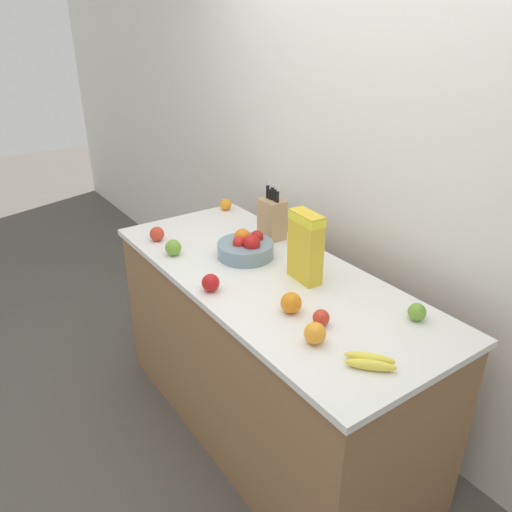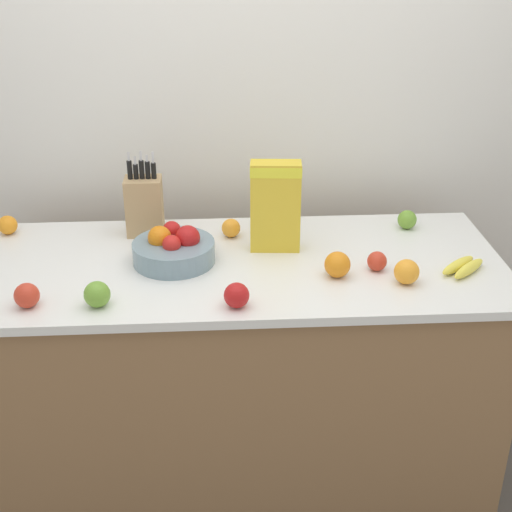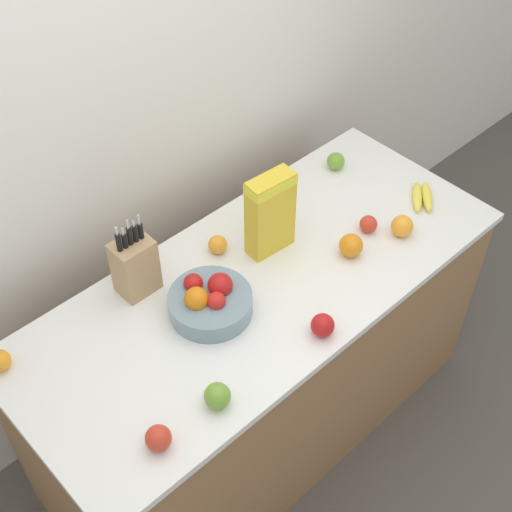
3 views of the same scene
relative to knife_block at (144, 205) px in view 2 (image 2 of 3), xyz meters
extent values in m
plane|color=#514C47|center=(0.33, -0.26, -1.02)|extent=(14.00, 14.00, 0.00)
cube|color=silver|center=(0.33, 0.33, 0.28)|extent=(9.00, 0.06, 2.60)
cube|color=olive|center=(0.33, -0.26, -0.58)|extent=(1.78, 0.73, 0.88)
cube|color=white|center=(0.33, -0.26, -0.13)|extent=(1.81, 0.76, 0.03)
cube|color=tan|center=(0.00, 0.00, 0.00)|extent=(0.13, 0.10, 0.21)
cylinder|color=black|center=(-0.04, 0.00, 0.13)|extent=(0.02, 0.02, 0.07)
cube|color=silver|center=(-0.04, 0.00, 0.18)|extent=(0.01, 0.00, 0.03)
cylinder|color=black|center=(-0.02, 0.00, 0.13)|extent=(0.02, 0.02, 0.05)
cube|color=silver|center=(-0.02, 0.00, 0.17)|extent=(0.01, 0.00, 0.03)
cylinder|color=black|center=(0.00, 0.00, 0.13)|extent=(0.02, 0.02, 0.07)
cube|color=silver|center=(0.00, 0.00, 0.19)|extent=(0.01, 0.00, 0.04)
cylinder|color=black|center=(0.02, 0.00, 0.13)|extent=(0.02, 0.02, 0.06)
cube|color=silver|center=(0.02, 0.00, 0.18)|extent=(0.01, 0.00, 0.02)
cylinder|color=black|center=(0.04, 0.00, 0.13)|extent=(0.02, 0.02, 0.06)
cube|color=silver|center=(0.04, 0.00, 0.18)|extent=(0.01, 0.00, 0.04)
cube|color=gold|center=(0.46, -0.16, 0.05)|extent=(0.18, 0.09, 0.32)
cube|color=yellow|center=(0.46, -0.16, 0.18)|extent=(0.18, 0.09, 0.04)
cylinder|color=gray|center=(0.11, -0.24, -0.07)|extent=(0.28, 0.28, 0.07)
sphere|color=red|center=(0.16, -0.24, -0.02)|extent=(0.08, 0.08, 0.08)
sphere|color=red|center=(0.11, -0.17, -0.03)|extent=(0.06, 0.06, 0.06)
sphere|color=orange|center=(0.07, -0.23, -0.02)|extent=(0.08, 0.08, 0.08)
sphere|color=red|center=(0.11, -0.28, -0.03)|extent=(0.06, 0.06, 0.06)
ellipsoid|color=yellow|center=(1.05, -0.36, -0.09)|extent=(0.16, 0.14, 0.04)
ellipsoid|color=yellow|center=(1.08, -0.39, -0.09)|extent=(0.15, 0.14, 0.04)
sphere|color=red|center=(0.31, -0.56, -0.07)|extent=(0.08, 0.08, 0.08)
sphere|color=red|center=(0.79, -0.35, -0.08)|extent=(0.07, 0.07, 0.07)
sphere|color=red|center=(-0.31, -0.52, -0.07)|extent=(0.08, 0.08, 0.08)
sphere|color=#6B9E33|center=(0.97, -0.02, -0.08)|extent=(0.07, 0.07, 0.07)
sphere|color=#6B9E33|center=(-0.10, -0.53, -0.07)|extent=(0.08, 0.08, 0.08)
sphere|color=orange|center=(0.65, -0.38, -0.07)|extent=(0.09, 0.09, 0.09)
sphere|color=orange|center=(-0.50, 0.02, -0.08)|extent=(0.07, 0.07, 0.07)
sphere|color=orange|center=(0.86, -0.44, -0.07)|extent=(0.08, 0.08, 0.08)
sphere|color=orange|center=(0.31, -0.05, -0.08)|extent=(0.07, 0.07, 0.07)
camera|label=1|loc=(1.97, -1.47, 0.95)|focal=35.00mm
camera|label=2|loc=(0.26, -2.42, 0.98)|focal=50.00mm
camera|label=3|loc=(-0.81, -1.45, 1.70)|focal=50.00mm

